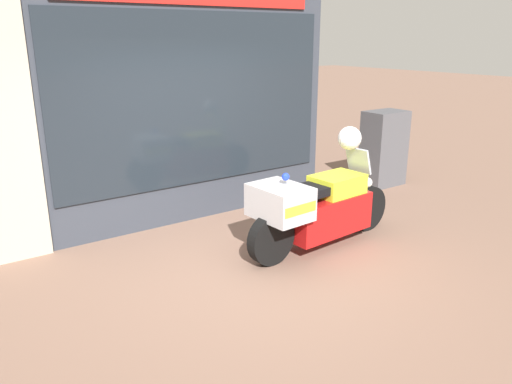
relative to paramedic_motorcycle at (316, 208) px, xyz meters
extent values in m
plane|color=#7A5B4C|center=(-0.98, -0.03, -0.53)|extent=(60.00, 60.00, 0.00)
cube|color=#333842|center=(-0.98, 1.97, 1.12)|extent=(5.09, 0.40, 3.30)
cube|color=#1E262D|center=(-0.61, 1.75, 1.17)|extent=(4.05, 0.02, 2.30)
cube|color=slate|center=(-0.65, 1.98, -0.26)|extent=(3.83, 0.30, 0.55)
cube|color=silver|center=(-0.65, 2.12, 0.73)|extent=(3.83, 0.02, 1.46)
cube|color=beige|center=(-0.65, 1.98, 1.45)|extent=(3.83, 0.30, 0.02)
cube|color=maroon|center=(-1.98, 1.98, 1.49)|extent=(0.18, 0.04, 0.05)
cube|color=#B7B2A8|center=(-1.09, 1.98, 1.49)|extent=(0.18, 0.04, 0.05)
cube|color=#195623|center=(-0.20, 1.98, 1.49)|extent=(0.18, 0.04, 0.05)
cube|color=navy|center=(0.68, 1.98, 1.49)|extent=(0.18, 0.04, 0.05)
cube|color=#2D8E42|center=(-1.53, 1.91, 0.15)|extent=(0.19, 0.03, 0.27)
cube|color=white|center=(0.23, 1.91, 0.15)|extent=(0.19, 0.02, 0.27)
cylinder|color=black|center=(1.00, 0.07, -0.23)|extent=(0.62, 0.18, 0.61)
cylinder|color=black|center=(-0.72, -0.05, -0.23)|extent=(0.62, 0.18, 0.61)
cube|color=#B71414|center=(0.19, 0.01, -0.13)|extent=(1.20, 0.58, 0.47)
cube|color=yellow|center=(0.37, 0.03, 0.21)|extent=(0.67, 0.50, 0.27)
cube|color=black|center=(-0.08, -0.01, 0.24)|extent=(0.71, 0.42, 0.10)
cube|color=#B7B7BC|center=(-0.59, -0.04, 0.20)|extent=(0.56, 0.71, 0.38)
cube|color=yellow|center=(-0.59, -0.04, 0.20)|extent=(0.51, 0.72, 0.11)
cube|color=#B2BCC6|center=(0.75, 0.05, 0.48)|extent=(0.15, 0.36, 0.33)
sphere|color=white|center=(0.96, 0.07, 0.14)|extent=(0.14, 0.14, 0.14)
sphere|color=blue|center=(-0.50, -0.04, 0.48)|extent=(0.09, 0.09, 0.09)
cube|color=#4C4C51|center=(2.86, 1.43, 0.12)|extent=(0.73, 0.50, 1.31)
sphere|color=white|center=(0.56, 0.04, 0.79)|extent=(0.29, 0.29, 0.29)
camera|label=1|loc=(-3.91, -4.28, 2.00)|focal=35.00mm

